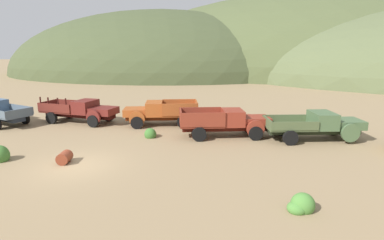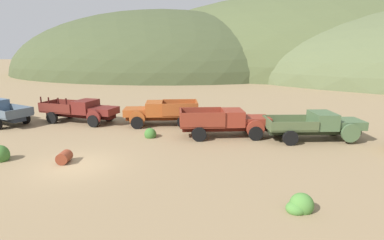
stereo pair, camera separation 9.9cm
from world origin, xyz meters
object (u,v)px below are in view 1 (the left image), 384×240
Objects in this scene: oil_drum_by_truck at (65,157)px; truck_oxblood at (85,111)px; truck_oxide_orange at (156,113)px; truck_weathered_green at (320,125)px; truck_rust_red at (230,122)px.

truck_oxblood is at bearing 114.28° from oil_drum_by_truck.
truck_oxide_orange is 0.92× the size of truck_weathered_green.
oil_drum_by_truck is at bearing 61.61° from truck_oxide_orange.
truck_oxide_orange is 0.95× the size of truck_rust_red.
truck_oxide_orange is (6.03, 0.45, 0.01)m from truck_oxblood.
truck_rust_red is at bearing 145.27° from truck_oxide_orange.
oil_drum_by_truck is (-8.16, -7.10, -0.70)m from truck_rust_red.
truck_oxide_orange is at bearing 77.26° from oil_drum_by_truck.
truck_oxblood is 9.63m from oil_drum_by_truck.
truck_weathered_green reaches higher than oil_drum_by_truck.
truck_oxblood is 1.00× the size of truck_weathered_green.
truck_rust_red is (12.11, -1.65, 0.01)m from truck_oxblood.
truck_rust_red is 5.95m from truck_weathered_green.
truck_rust_red reaches higher than truck_weathered_green.
oil_drum_by_truck is at bearing -60.42° from truck_oxblood.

